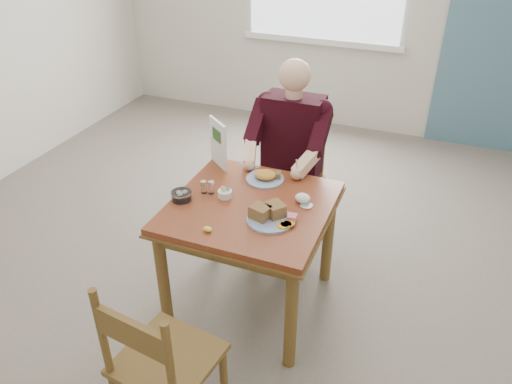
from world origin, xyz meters
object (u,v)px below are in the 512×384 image
at_px(diner, 290,144).
at_px(far_plate, 266,177).
at_px(table, 251,220).
at_px(chair_near, 161,364).
at_px(chair_far, 292,180).
at_px(near_plate, 270,215).

xyz_separation_m(diner, far_plate, (-0.02, -0.42, -0.04)).
relative_size(table, diner, 0.66).
relative_size(table, chair_near, 0.97).
height_order(chair_far, diner, diner).
distance_m(chair_far, diner, 0.34).
bearing_deg(far_plate, chair_far, 88.26).
bearing_deg(near_plate, table, 145.51).
xyz_separation_m(chair_near, diner, (0.03, 1.70, 0.33)).
bearing_deg(chair_near, near_plate, 77.83).
xyz_separation_m(diner, near_plate, (0.16, -0.82, -0.03)).
bearing_deg(far_plate, table, -86.97).
bearing_deg(table, chair_far, 90.00).
bearing_deg(diner, chair_near, -91.02).
height_order(chair_near, near_plate, chair_near).
distance_m(chair_far, far_plate, 0.59).
bearing_deg(chair_far, table, -90.00).
xyz_separation_m(table, diner, (0.00, 0.71, 0.17)).
distance_m(table, chair_far, 0.81).
bearing_deg(chair_near, chair_far, 89.03).
relative_size(chair_near, near_plate, 2.80).
bearing_deg(chair_far, near_plate, -79.99).
relative_size(chair_far, near_plate, 2.80).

